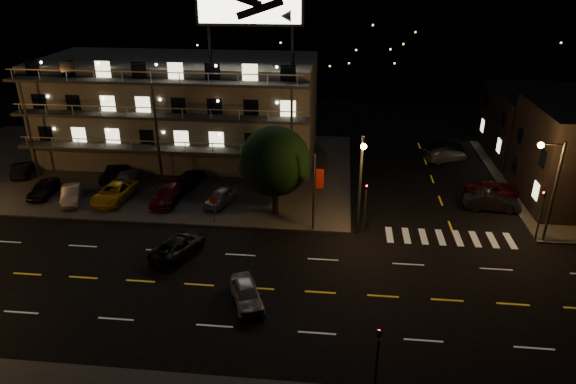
# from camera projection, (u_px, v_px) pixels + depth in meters

# --- Properties ---
(ground) EXTENTS (140.00, 140.00, 0.00)m
(ground) POSITION_uv_depth(u_px,v_px,m) (229.00, 287.00, 33.63)
(ground) COLOR black
(ground) RESTS_ON ground
(curb_nw) EXTENTS (44.00, 24.00, 0.15)m
(curb_nw) POSITION_uv_depth(u_px,v_px,m) (137.00, 167.00, 53.07)
(curb_nw) COLOR #3A3A37
(curb_nw) RESTS_ON ground
(motel) EXTENTS (28.00, 13.80, 18.10)m
(motel) POSITION_uv_depth(u_px,v_px,m) (181.00, 108.00, 54.04)
(motel) COLOR gray
(motel) RESTS_ON ground
(side_bldg_back) EXTENTS (14.06, 12.00, 7.00)m
(side_bldg_back) POSITION_uv_depth(u_px,v_px,m) (558.00, 125.00, 54.69)
(side_bldg_back) COLOR black
(side_bldg_back) RESTS_ON ground
(hill_backdrop) EXTENTS (120.00, 25.00, 24.00)m
(hill_backdrop) POSITION_uv_depth(u_px,v_px,m) (274.00, 10.00, 91.81)
(hill_backdrop) COLOR black
(hill_backdrop) RESTS_ON ground
(streetlight_nc) EXTENTS (0.44, 1.92, 8.00)m
(streetlight_nc) POSITION_uv_depth(u_px,v_px,m) (361.00, 176.00, 37.97)
(streetlight_nc) COLOR #2D2D30
(streetlight_nc) RESTS_ON ground
(streetlight_ne) EXTENTS (1.92, 0.44, 8.00)m
(streetlight_ne) POSITION_uv_depth(u_px,v_px,m) (551.00, 182.00, 36.98)
(streetlight_ne) COLOR #2D2D30
(streetlight_ne) RESTS_ON ground
(signal_nw) EXTENTS (0.20, 0.27, 4.60)m
(signal_nw) POSITION_uv_depth(u_px,v_px,m) (365.00, 202.00, 39.41)
(signal_nw) COLOR #2D2D30
(signal_nw) RESTS_ON ground
(signal_sw) EXTENTS (0.20, 0.27, 4.60)m
(signal_sw) POSITION_uv_depth(u_px,v_px,m) (377.00, 357.00, 24.00)
(signal_sw) COLOR #2D2D30
(signal_sw) RESTS_ON ground
(signal_ne) EXTENTS (0.27, 0.20, 4.60)m
(signal_ne) POSITION_uv_depth(u_px,v_px,m) (541.00, 210.00, 38.16)
(signal_ne) COLOR #2D2D30
(signal_ne) RESTS_ON ground
(banner_north) EXTENTS (0.83, 0.16, 6.40)m
(banner_north) POSITION_uv_depth(u_px,v_px,m) (315.00, 190.00, 39.34)
(banner_north) COLOR #2D2D30
(banner_north) RESTS_ON ground
(stop_sign) EXTENTS (0.91, 0.11, 2.61)m
(stop_sign) POSITION_uv_depth(u_px,v_px,m) (214.00, 205.00, 40.98)
(stop_sign) COLOR #2D2D30
(stop_sign) RESTS_ON ground
(tree) EXTENTS (5.95, 5.73, 7.50)m
(tree) POSITION_uv_depth(u_px,v_px,m) (274.00, 163.00, 41.43)
(tree) COLOR black
(tree) RESTS_ON curb_nw
(lot_car_0) EXTENTS (1.95, 4.23, 1.40)m
(lot_car_0) POSITION_uv_depth(u_px,v_px,m) (43.00, 188.00, 46.06)
(lot_car_0) COLOR black
(lot_car_0) RESTS_ON curb_nw
(lot_car_1) EXTENTS (2.83, 4.40, 1.37)m
(lot_car_1) POSITION_uv_depth(u_px,v_px,m) (71.00, 194.00, 44.93)
(lot_car_1) COLOR gray
(lot_car_1) RESTS_ON curb_nw
(lot_car_2) EXTENTS (3.06, 5.51, 1.46)m
(lot_car_2) POSITION_uv_depth(u_px,v_px,m) (115.00, 192.00, 45.19)
(lot_car_2) COLOR gold
(lot_car_2) RESTS_ON curb_nw
(lot_car_3) EXTENTS (2.20, 5.05, 1.44)m
(lot_car_3) POSITION_uv_depth(u_px,v_px,m) (168.00, 194.00, 44.88)
(lot_car_3) COLOR #5A0C14
(lot_car_3) RESTS_ON curb_nw
(lot_car_4) EXTENTS (2.55, 4.17, 1.33)m
(lot_car_4) POSITION_uv_depth(u_px,v_px,m) (220.00, 197.00, 44.48)
(lot_car_4) COLOR gray
(lot_car_4) RESTS_ON curb_nw
(lot_car_5) EXTENTS (2.58, 4.17, 1.30)m
(lot_car_5) POSITION_uv_depth(u_px,v_px,m) (22.00, 169.00, 50.48)
(lot_car_5) COLOR black
(lot_car_5) RESTS_ON curb_nw
(lot_car_6) EXTENTS (3.08, 5.15, 1.34)m
(lot_car_6) POSITION_uv_depth(u_px,v_px,m) (115.00, 172.00, 49.68)
(lot_car_6) COLOR black
(lot_car_6) RESTS_ON curb_nw
(lot_car_7) EXTENTS (2.51, 4.80, 1.33)m
(lot_car_7) POSITION_uv_depth(u_px,v_px,m) (127.00, 178.00, 48.46)
(lot_car_7) COLOR gray
(lot_car_7) RESTS_ON curb_nw
(lot_car_8) EXTENTS (2.33, 4.40, 1.43)m
(lot_car_8) POSITION_uv_depth(u_px,v_px,m) (191.00, 177.00, 48.39)
(lot_car_8) COLOR black
(lot_car_8) RESTS_ON curb_nw
(lot_car_9) EXTENTS (2.24, 3.98, 1.24)m
(lot_car_9) POSITION_uv_depth(u_px,v_px,m) (258.00, 178.00, 48.58)
(lot_car_9) COLOR #5A0C14
(lot_car_9) RESTS_ON curb_nw
(side_car_0) EXTENTS (4.71, 1.83, 1.53)m
(side_car_0) POSITION_uv_depth(u_px,v_px,m) (492.00, 201.00, 43.76)
(side_car_0) COLOR black
(side_car_0) RESTS_ON ground
(side_car_1) EXTENTS (5.17, 3.14, 1.34)m
(side_car_1) POSITION_uv_depth(u_px,v_px,m) (493.00, 190.00, 46.28)
(side_car_1) COLOR #5A0C14
(side_car_1) RESTS_ON ground
(side_car_2) EXTENTS (5.04, 3.65, 1.36)m
(side_car_2) POSITION_uv_depth(u_px,v_px,m) (446.00, 155.00, 54.58)
(side_car_2) COLOR gray
(side_car_2) RESTS_ON ground
(side_car_3) EXTENTS (4.28, 2.65, 1.36)m
(side_car_3) POSITION_uv_depth(u_px,v_px,m) (446.00, 146.00, 57.06)
(side_car_3) COLOR black
(side_car_3) RESTS_ON ground
(road_car_east) EXTENTS (3.06, 4.40, 1.39)m
(road_car_east) POSITION_uv_depth(u_px,v_px,m) (246.00, 293.00, 31.76)
(road_car_east) COLOR gray
(road_car_east) RESTS_ON ground
(road_car_west) EXTENTS (3.71, 5.27, 1.34)m
(road_car_west) POSITION_uv_depth(u_px,v_px,m) (178.00, 246.00, 37.13)
(road_car_west) COLOR black
(road_car_west) RESTS_ON ground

